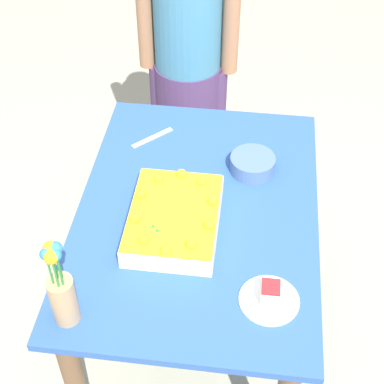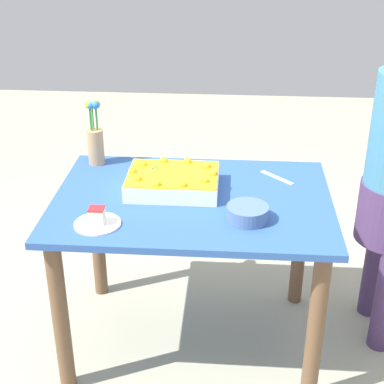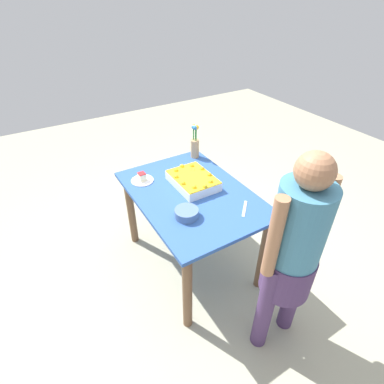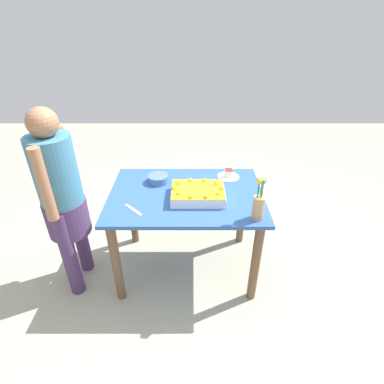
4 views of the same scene
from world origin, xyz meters
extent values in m
plane|color=#A6A48B|center=(0.00, 0.00, 0.00)|extent=(8.00, 8.00, 0.00)
cube|color=#2E559E|center=(0.00, 0.00, 0.76)|extent=(1.20, 0.84, 0.03)
cylinder|color=brown|center=(-0.52, -0.35, 0.37)|extent=(0.07, 0.07, 0.74)
cylinder|color=brown|center=(0.52, -0.35, 0.37)|extent=(0.07, 0.07, 0.74)
cylinder|color=brown|center=(-0.52, 0.35, 0.37)|extent=(0.07, 0.07, 0.74)
cylinder|color=brown|center=(0.52, 0.35, 0.37)|extent=(0.07, 0.07, 0.74)
cube|color=white|center=(0.09, -0.07, 0.81)|extent=(0.40, 0.30, 0.07)
cube|color=yellow|center=(0.09, -0.07, 0.85)|extent=(0.39, 0.29, 0.01)
sphere|color=yellow|center=(0.27, -0.07, 0.86)|extent=(0.04, 0.04, 0.04)
sphere|color=yellow|center=(0.23, 0.01, 0.86)|extent=(0.04, 0.04, 0.04)
sphere|color=yellow|center=(0.15, 0.05, 0.86)|extent=(0.04, 0.04, 0.04)
sphere|color=yellow|center=(0.04, 0.05, 0.86)|extent=(0.04, 0.04, 0.04)
sphere|color=yellow|center=(-0.05, 0.01, 0.86)|extent=(0.04, 0.04, 0.04)
sphere|color=yellow|center=(-0.09, -0.07, 0.86)|extent=(0.04, 0.04, 0.04)
sphere|color=yellow|center=(-0.05, -0.14, 0.86)|extent=(0.04, 0.04, 0.04)
sphere|color=yellow|center=(0.04, -0.19, 0.86)|extent=(0.04, 0.04, 0.04)
sphere|color=yellow|center=(0.15, -0.19, 0.86)|extent=(0.04, 0.04, 0.04)
sphere|color=yellow|center=(0.23, -0.14, 0.86)|extent=(0.04, 0.04, 0.04)
cone|color=#2D8438|center=(0.19, -0.11, 0.86)|extent=(0.02, 0.02, 0.02)
cone|color=#2D8438|center=(0.17, -0.12, 0.86)|extent=(0.02, 0.02, 0.02)
cylinder|color=white|center=(0.36, 0.26, 0.78)|extent=(0.19, 0.19, 0.01)
cube|color=#FCF2C4|center=(0.36, 0.26, 0.81)|extent=(0.06, 0.06, 0.06)
cube|color=red|center=(0.36, 0.26, 0.85)|extent=(0.06, 0.06, 0.01)
cube|color=silver|center=(-0.38, -0.23, 0.78)|extent=(0.15, 0.15, 0.00)
cylinder|color=tan|center=(0.49, -0.33, 0.86)|extent=(0.08, 0.08, 0.17)
cylinder|color=#2D8438|center=(0.51, -0.33, 1.01)|extent=(0.01, 0.01, 0.13)
sphere|color=#F8AC1E|center=(0.51, -0.33, 1.07)|extent=(0.04, 0.04, 0.04)
cylinder|color=#2D8438|center=(0.50, -0.32, 1.01)|extent=(0.01, 0.01, 0.13)
sphere|color=#307BC4|center=(0.50, -0.32, 1.07)|extent=(0.03, 0.03, 0.03)
cylinder|color=#2D8438|center=(0.48, -0.32, 1.01)|extent=(0.01, 0.01, 0.13)
sphere|color=#3078C2|center=(0.48, -0.32, 1.07)|extent=(0.04, 0.04, 0.04)
cylinder|color=#2D8438|center=(0.48, -0.34, 1.01)|extent=(0.01, 0.01, 0.13)
sphere|color=yellow|center=(0.48, -0.34, 1.07)|extent=(0.04, 0.04, 0.04)
cylinder|color=#2D8438|center=(0.50, -0.34, 1.01)|extent=(0.01, 0.01, 0.13)
sphere|color=#2F79B9|center=(0.50, -0.34, 1.07)|extent=(0.03, 0.03, 0.03)
cylinder|color=#4E6B97|center=(-0.23, 0.18, 0.80)|extent=(0.17, 0.17, 0.06)
cylinder|color=#48305B|center=(-0.90, -0.28, 0.39)|extent=(0.11, 0.11, 0.78)
cylinder|color=#48305B|center=(-0.90, -0.02, 0.39)|extent=(0.11, 0.11, 0.78)
cylinder|color=#48305B|center=(-0.90, -0.15, 0.66)|extent=(0.31, 0.31, 0.28)
cylinder|color=teal|center=(-0.90, -0.15, 1.04)|extent=(0.30, 0.30, 0.52)
sphere|color=#9F6C4C|center=(-0.90, -0.15, 1.39)|extent=(0.20, 0.20, 0.20)
cylinder|color=#9F6C4C|center=(-0.90, -0.34, 1.04)|extent=(0.08, 0.08, 0.52)
cylinder|color=#9F6C4C|center=(-0.90, 0.04, 1.04)|extent=(0.08, 0.08, 0.52)
camera|label=1|loc=(1.43, 0.16, 2.26)|focal=55.00mm
camera|label=2|loc=(-0.17, 2.25, 1.93)|focal=55.00mm
camera|label=3|loc=(-1.65, 0.98, 2.13)|focal=28.00mm
camera|label=4|loc=(0.05, -1.99, 2.00)|focal=28.00mm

